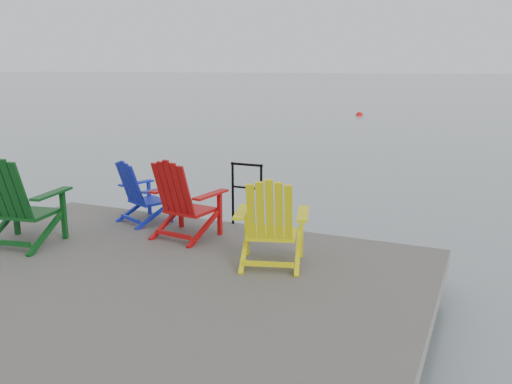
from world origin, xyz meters
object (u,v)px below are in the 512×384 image
at_px(chair_blue, 141,192).
at_px(chair_green, 18,200).
at_px(chair_red, 184,199).
at_px(handrail, 247,188).
at_px(chair_yellow, 271,222).
at_px(buoy_b, 359,115).

bearing_deg(chair_blue, chair_green, -94.54).
distance_m(chair_blue, chair_red, 1.01).
distance_m(handrail, chair_blue, 1.53).
relative_size(chair_green, chair_yellow, 1.13).
relative_size(handrail, chair_blue, 0.99).
bearing_deg(chair_green, buoy_b, 84.26).
bearing_deg(handrail, chair_red, -121.98).
height_order(chair_blue, buoy_b, chair_blue).
bearing_deg(chair_yellow, handrail, 107.55).
xyz_separation_m(chair_blue, chair_yellow, (2.37, -0.88, 0.06)).
relative_size(handrail, chair_yellow, 0.87).
bearing_deg(chair_blue, handrail, 40.60).
distance_m(handrail, chair_green, 2.96).
bearing_deg(chair_green, chair_blue, 52.91).
height_order(chair_green, buoy_b, chair_green).
bearing_deg(handrail, chair_green, -138.95).
distance_m(handrail, chair_yellow, 1.62).
height_order(chair_blue, chair_yellow, chair_yellow).
bearing_deg(buoy_b, chair_yellow, -79.07).
height_order(handrail, buoy_b, handrail).
height_order(handrail, chair_green, chair_green).
relative_size(chair_green, chair_red, 1.10).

